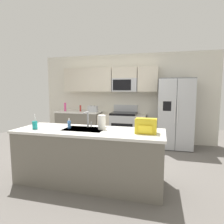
{
  "coord_description": "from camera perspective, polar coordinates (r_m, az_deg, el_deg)",
  "views": [
    {
      "loc": [
        1.06,
        -3.6,
        1.56
      ],
      "look_at": [
        -0.03,
        0.6,
        1.05
      ],
      "focal_mm": 30.74,
      "sensor_mm": 36.0,
      "label": 1
    }
  ],
  "objects": [
    {
      "name": "pepper_mill",
      "position": [
        5.94,
        -9.38,
        1.11
      ],
      "size": [
        0.05,
        0.05,
        0.18
      ],
      "primitive_type": "cylinder",
      "color": "#B2332D",
      "rests_on": "back_counter"
    },
    {
      "name": "back_counter",
      "position": [
        6.03,
        -9.73,
        -3.99
      ],
      "size": [
        1.36,
        0.63,
        0.9
      ],
      "color": "slate",
      "rests_on": "ground"
    },
    {
      "name": "backpack",
      "position": [
        2.95,
        10.06,
        -4.0
      ],
      "size": [
        0.32,
        0.22,
        0.23
      ],
      "color": "yellow",
      "rests_on": "island_counter"
    },
    {
      "name": "ground_plane",
      "position": [
        4.06,
        -1.83,
        -15.87
      ],
      "size": [
        9.0,
        9.0,
        0.0
      ],
      "primitive_type": "plane",
      "color": "#66605B",
      "rests_on": "ground"
    },
    {
      "name": "island_counter",
      "position": [
        3.31,
        -6.84,
        -12.86
      ],
      "size": [
        2.45,
        0.84,
        0.9
      ],
      "color": "slate",
      "rests_on": "ground"
    },
    {
      "name": "kitchen_wall_unit",
      "position": [
        5.81,
        2.55,
        5.83
      ],
      "size": [
        5.2,
        0.43,
        2.6
      ],
      "color": "silver",
      "rests_on": "ground"
    },
    {
      "name": "range_oven",
      "position": [
        5.62,
        3.13,
        -4.77
      ],
      "size": [
        1.36,
        0.61,
        1.1
      ],
      "color": "#B7BABF",
      "rests_on": "ground"
    },
    {
      "name": "refrigerator",
      "position": [
        5.38,
        18.28,
        -0.41
      ],
      "size": [
        0.9,
        0.76,
        1.85
      ],
      "color": "#4C4F54",
      "rests_on": "ground"
    },
    {
      "name": "toaster",
      "position": [
        5.73,
        -5.7,
        0.96
      ],
      "size": [
        0.28,
        0.16,
        0.18
      ],
      "color": "#B7BABF",
      "rests_on": "back_counter"
    },
    {
      "name": "soap_dispenser",
      "position": [
        3.36,
        -12.63,
        -3.6
      ],
      "size": [
        0.06,
        0.06,
        0.17
      ],
      "color": "#4C8CD8",
      "rests_on": "island_counter"
    },
    {
      "name": "drink_cup_teal",
      "position": [
        3.46,
        -21.96,
        -3.63
      ],
      "size": [
        0.08,
        0.08,
        0.25
      ],
      "color": "teal",
      "rests_on": "island_counter"
    },
    {
      "name": "paper_towel_roll",
      "position": [
        3.18,
        -3.04,
        -3.08
      ],
      "size": [
        0.12,
        0.12,
        0.24
      ],
      "primitive_type": "cylinder",
      "color": "white",
      "rests_on": "island_counter"
    },
    {
      "name": "sink_faucet",
      "position": [
        3.37,
        -7.28,
        -1.74
      ],
      "size": [
        0.09,
        0.21,
        0.28
      ],
      "color": "#B7BABF",
      "rests_on": "island_counter"
    },
    {
      "name": "bottle_pink",
      "position": [
        6.09,
        -13.77,
        1.49
      ],
      "size": [
        0.06,
        0.06,
        0.26
      ],
      "primitive_type": "cylinder",
      "color": "#EA4C93",
      "rests_on": "back_counter"
    }
  ]
}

